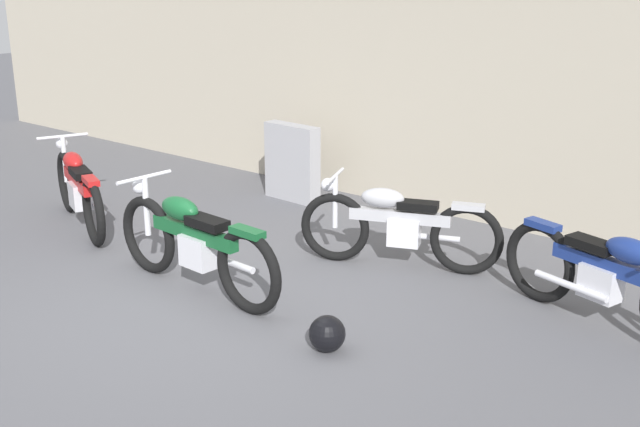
# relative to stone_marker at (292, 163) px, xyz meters

# --- Properties ---
(ground_plane) EXTENTS (40.00, 40.00, 0.00)m
(ground_plane) POSITION_rel_stone_marker_xyz_m (1.43, -3.05, -0.49)
(ground_plane) COLOR #56565B
(building_wall) EXTENTS (18.00, 0.30, 3.45)m
(building_wall) POSITION_rel_stone_marker_xyz_m (1.43, 0.83, 1.23)
(building_wall) COLOR #B2A893
(building_wall) RESTS_ON ground_plane
(stone_marker) EXTENTS (0.80, 0.23, 0.98)m
(stone_marker) POSITION_rel_stone_marker_xyz_m (0.00, 0.00, 0.00)
(stone_marker) COLOR #9E9EA3
(stone_marker) RESTS_ON ground_plane
(helmet) EXTENTS (0.29, 0.29, 0.29)m
(helmet) POSITION_rel_stone_marker_xyz_m (2.93, -2.98, -0.34)
(helmet) COLOR black
(helmet) RESTS_ON ground_plane
(motorcycle_red) EXTENTS (2.01, 1.01, 0.96)m
(motorcycle_red) POSITION_rel_stone_marker_xyz_m (-1.19, -2.37, -0.03)
(motorcycle_red) COLOR black
(motorcycle_red) RESTS_ON ground_plane
(motorcycle_silver) EXTENTS (1.93, 0.95, 0.92)m
(motorcycle_silver) POSITION_rel_stone_marker_xyz_m (2.36, -1.13, -0.05)
(motorcycle_silver) COLOR black
(motorcycle_silver) RESTS_ON ground_plane
(motorcycle_blue) EXTENTS (2.08, 0.81, 0.96)m
(motorcycle_blue) POSITION_rel_stone_marker_xyz_m (4.49, -1.21, -0.03)
(motorcycle_blue) COLOR black
(motorcycle_blue) RESTS_ON ground_plane
(motorcycle_green) EXTENTS (2.21, 0.62, 0.99)m
(motorcycle_green) POSITION_rel_stone_marker_xyz_m (1.22, -2.81, -0.01)
(motorcycle_green) COLOR black
(motorcycle_green) RESTS_ON ground_plane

